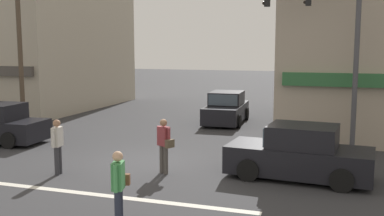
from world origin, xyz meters
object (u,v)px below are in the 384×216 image
at_px(sedan_crossing_leftbound, 226,109).
at_px(pedestrian_foreground_with_bag, 119,185).
at_px(utility_pole_near_left, 19,29).
at_px(traffic_light_mast, 328,36).
at_px(sedan_crossing_center, 299,155).
at_px(pedestrian_far_side, 57,143).
at_px(pedestrian_mid_crossing, 164,143).
at_px(street_tree, 337,52).

bearing_deg(sedan_crossing_leftbound, pedestrian_foreground_with_bag, -85.40).
xyz_separation_m(utility_pole_near_left, traffic_light_mast, (13.80, -0.89, -0.47)).
relative_size(sedan_crossing_center, pedestrian_far_side, 2.53).
relative_size(sedan_crossing_leftbound, pedestrian_far_side, 2.50).
bearing_deg(utility_pole_near_left, pedestrian_foreground_with_bag, -43.38).
height_order(utility_pole_near_left, pedestrian_far_side, utility_pole_near_left).
height_order(traffic_light_mast, sedan_crossing_center, traffic_light_mast).
bearing_deg(utility_pole_near_left, pedestrian_far_side, -45.03).
bearing_deg(traffic_light_mast, pedestrian_mid_crossing, -135.60).
distance_m(traffic_light_mast, pedestrian_foreground_with_bag, 9.89).
xyz_separation_m(sedan_crossing_center, pedestrian_far_side, (-6.91, -1.84, 0.24)).
height_order(traffic_light_mast, sedan_crossing_leftbound, traffic_light_mast).
xyz_separation_m(sedan_crossing_leftbound, pedestrian_far_side, (-2.54, -10.66, 0.24)).
distance_m(sedan_crossing_leftbound, pedestrian_far_side, 10.96).
xyz_separation_m(sedan_crossing_center, sedan_crossing_leftbound, (-4.37, 8.83, 0.00)).
relative_size(traffic_light_mast, sedan_crossing_center, 1.47).
relative_size(street_tree, sedan_crossing_leftbound, 1.20).
bearing_deg(pedestrian_far_side, pedestrian_foreground_with_bag, -40.26).
height_order(traffic_light_mast, pedestrian_mid_crossing, traffic_light_mast).
distance_m(utility_pole_near_left, sedan_crossing_center, 14.52).
height_order(traffic_light_mast, pedestrian_far_side, traffic_light_mast).
bearing_deg(sedan_crossing_leftbound, street_tree, -24.47).
distance_m(sedan_crossing_center, pedestrian_far_side, 7.15).
distance_m(traffic_light_mast, pedestrian_far_side, 9.79).
relative_size(sedan_crossing_center, pedestrian_mid_crossing, 2.53).
distance_m(pedestrian_foreground_with_bag, pedestrian_mid_crossing, 4.20).
bearing_deg(traffic_light_mast, utility_pole_near_left, 176.32).
xyz_separation_m(utility_pole_near_left, sedan_crossing_leftbound, (8.86, 4.33, -3.93)).
bearing_deg(pedestrian_mid_crossing, street_tree, 56.55).
bearing_deg(utility_pole_near_left, traffic_light_mast, -3.68).
bearing_deg(pedestrian_foreground_with_bag, pedestrian_mid_crossing, 98.81).
bearing_deg(pedestrian_far_side, utility_pole_near_left, 134.97).
relative_size(utility_pole_near_left, pedestrian_mid_crossing, 5.38).
relative_size(utility_pole_near_left, traffic_light_mast, 1.45).
relative_size(street_tree, pedestrian_mid_crossing, 3.01).
relative_size(utility_pole_near_left, pedestrian_foreground_with_bag, 5.38).
distance_m(utility_pole_near_left, sedan_crossing_leftbound, 10.62).
relative_size(traffic_light_mast, sedan_crossing_leftbound, 1.48).
height_order(street_tree, sedan_crossing_leftbound, street_tree).
distance_m(utility_pole_near_left, traffic_light_mast, 13.83).
relative_size(pedestrian_foreground_with_bag, pedestrian_mid_crossing, 1.00).
bearing_deg(street_tree, pedestrian_mid_crossing, -123.45).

